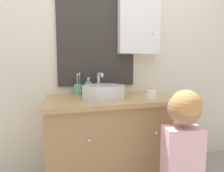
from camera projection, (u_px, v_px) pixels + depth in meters
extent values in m
cube|color=beige|center=(104.00, 46.00, 1.71)|extent=(3.20, 0.06, 2.50)
cube|color=#332D28|center=(97.00, 26.00, 1.63)|extent=(0.73, 0.02, 1.13)
cube|color=#B2C1CC|center=(97.00, 25.00, 1.63)|extent=(0.67, 0.01, 1.07)
cube|color=white|center=(139.00, 14.00, 1.69)|extent=(0.42, 0.10, 0.77)
sphere|color=silver|center=(153.00, 34.00, 1.69)|extent=(0.02, 0.02, 0.02)
cube|color=#A37A4C|center=(113.00, 145.00, 1.49)|extent=(1.04, 0.55, 0.76)
cube|color=tan|center=(113.00, 99.00, 1.45)|extent=(1.08, 0.59, 0.03)
sphere|color=silver|center=(89.00, 140.00, 1.13)|extent=(0.02, 0.02, 0.02)
sphere|color=silver|center=(156.00, 133.00, 1.26)|extent=(0.02, 0.02, 0.02)
cylinder|color=silver|center=(103.00, 91.00, 1.41)|extent=(0.34, 0.34, 0.11)
cylinder|color=silver|center=(103.00, 85.00, 1.40)|extent=(0.28, 0.28, 0.01)
cylinder|color=silver|center=(99.00, 84.00, 1.59)|extent=(0.02, 0.02, 0.19)
cylinder|color=silver|center=(100.00, 74.00, 1.51)|extent=(0.02, 0.15, 0.02)
cylinder|color=silver|center=(102.00, 76.00, 1.44)|extent=(0.02, 0.02, 0.02)
sphere|color=white|center=(109.00, 91.00, 1.62)|extent=(0.05, 0.05, 0.05)
cylinder|color=#66B27F|center=(78.00, 89.00, 1.59)|extent=(0.07, 0.07, 0.10)
cylinder|color=#47B26B|center=(80.00, 83.00, 1.59)|extent=(0.01, 0.01, 0.19)
cube|color=white|center=(80.00, 74.00, 1.58)|extent=(0.01, 0.02, 0.02)
cylinder|color=white|center=(77.00, 85.00, 1.59)|extent=(0.01, 0.01, 0.14)
cube|color=white|center=(77.00, 79.00, 1.59)|extent=(0.01, 0.02, 0.02)
cylinder|color=orange|center=(78.00, 84.00, 1.57)|extent=(0.01, 0.01, 0.18)
cube|color=white|center=(77.00, 75.00, 1.57)|extent=(0.01, 0.02, 0.02)
cylinder|color=#6B93B2|center=(88.00, 88.00, 1.57)|extent=(0.06, 0.06, 0.12)
cylinder|color=silver|center=(88.00, 80.00, 1.57)|extent=(0.02, 0.02, 0.02)
cube|color=silver|center=(88.00, 78.00, 1.55)|extent=(0.02, 0.03, 0.02)
cube|color=beige|center=(182.00, 156.00, 1.05)|extent=(0.24, 0.16, 0.35)
sphere|color=#997051|center=(184.00, 109.00, 1.02)|extent=(0.19, 0.19, 0.19)
sphere|color=tan|center=(186.00, 105.00, 1.00)|extent=(0.17, 0.17, 0.17)
cylinder|color=beige|center=(180.00, 127.00, 1.23)|extent=(0.09, 0.27, 0.05)
cylinder|color=#47B26B|center=(172.00, 116.00, 1.36)|extent=(0.02, 0.05, 0.12)
cylinder|color=silver|center=(152.00, 96.00, 1.28)|extent=(0.07, 0.07, 0.08)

